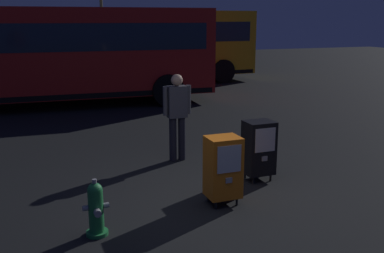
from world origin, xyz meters
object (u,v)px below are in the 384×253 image
(bus_near, at_px, (41,51))
(bus_far, at_px, (130,43))
(newspaper_box_secondary, at_px, (259,147))
(pedestrian, at_px, (177,112))
(newspaper_box_primary, at_px, (223,167))
(fire_hydrant, at_px, (96,209))

(bus_near, xyz_separation_m, bus_far, (3.66, 3.78, 0.00))
(bus_far, bearing_deg, bus_near, -137.10)
(newspaper_box_secondary, distance_m, pedestrian, 1.81)
(newspaper_box_primary, distance_m, newspaper_box_secondary, 1.22)
(pedestrian, distance_m, bus_far, 10.65)
(newspaper_box_primary, relative_size, bus_near, 0.10)
(newspaper_box_secondary, bearing_deg, bus_far, 86.97)
(newspaper_box_secondary, xyz_separation_m, bus_near, (-3.03, 8.25, 1.14))
(newspaper_box_primary, xyz_separation_m, bus_near, (-2.04, 8.96, 1.14))
(fire_hydrant, bearing_deg, pedestrian, 52.62)
(bus_far, bearing_deg, fire_hydrant, -108.05)
(pedestrian, xyz_separation_m, bus_far, (1.56, 10.51, 0.76))
(bus_near, relative_size, bus_far, 1.00)
(newspaper_box_secondary, relative_size, pedestrian, 0.61)
(bus_far, bearing_deg, pedestrian, -101.44)
(pedestrian, relative_size, bus_near, 0.16)
(newspaper_box_secondary, bearing_deg, pedestrian, 121.53)
(pedestrian, bearing_deg, newspaper_box_secondary, -58.47)
(newspaper_box_secondary, bearing_deg, fire_hydrant, -159.99)
(fire_hydrant, height_order, bus_near, bus_near)
(fire_hydrant, distance_m, bus_near, 9.40)
(newspaper_box_primary, distance_m, pedestrian, 2.26)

